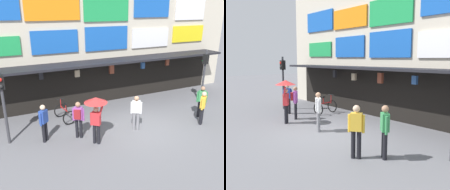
{
  "view_description": "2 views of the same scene",
  "coord_description": "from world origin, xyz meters",
  "views": [
    {
      "loc": [
        -5.88,
        -9.15,
        5.49
      ],
      "look_at": [
        -1.22,
        0.69,
        1.61
      ],
      "focal_mm": 39.91,
      "sensor_mm": 36.0,
      "label": 1
    },
    {
      "loc": [
        8.52,
        -6.28,
        3.06
      ],
      "look_at": [
        0.17,
        0.55,
        1.57
      ],
      "focal_mm": 41.77,
      "sensor_mm": 36.0,
      "label": 2
    }
  ],
  "objects": [
    {
      "name": "pedestrian_with_umbrella",
      "position": [
        -2.49,
        -0.47,
        1.64
      ],
      "size": [
        0.96,
        0.96,
        2.08
      ],
      "color": "black",
      "rests_on": "ground"
    },
    {
      "name": "bicycle_parked",
      "position": [
        -3.1,
        2.31,
        0.39
      ],
      "size": [
        0.89,
        1.26,
        1.05
      ],
      "color": "black",
      "rests_on": "ground"
    },
    {
      "name": "pedestrian_in_white",
      "position": [
        -3.01,
        0.31,
        0.98
      ],
      "size": [
        0.48,
        0.47,
        1.68
      ],
      "color": "black",
      "rests_on": "ground"
    },
    {
      "name": "pedestrian_in_green",
      "position": [
        -0.36,
        -0.1,
        0.95
      ],
      "size": [
        0.47,
        0.37,
        1.68
      ],
      "color": "gray",
      "rests_on": "ground"
    },
    {
      "name": "traffic_light_far",
      "position": [
        4.86,
        1.15,
        2.14
      ],
      "size": [
        0.34,
        0.36,
        3.2
      ],
      "color": "#38383D",
      "rests_on": "ground"
    },
    {
      "name": "pedestrian_in_yellow",
      "position": [
        -4.41,
        0.65,
        0.95
      ],
      "size": [
        0.41,
        0.41,
        1.68
      ],
      "color": "black",
      "rests_on": "ground"
    },
    {
      "name": "pedestrian_in_black",
      "position": [
        3.44,
        -0.29,
        0.95
      ],
      "size": [
        0.44,
        0.39,
        1.68
      ],
      "color": "black",
      "rests_on": "ground"
    },
    {
      "name": "ground_plane",
      "position": [
        0.0,
        0.0,
        0.0
      ],
      "size": [
        80.0,
        80.0,
        0.0
      ],
      "primitive_type": "plane",
      "color": "slate"
    },
    {
      "name": "pedestrian_in_red",
      "position": [
        2.88,
        -0.94,
        0.95
      ],
      "size": [
        0.45,
        0.39,
        1.68
      ],
      "color": "black",
      "rests_on": "ground"
    },
    {
      "name": "traffic_light_near",
      "position": [
        -5.84,
        1.13,
        2.14
      ],
      "size": [
        0.28,
        0.33,
        3.2
      ],
      "color": "#38383D",
      "rests_on": "ground"
    },
    {
      "name": "shopfront",
      "position": [
        -0.0,
        4.57,
        3.96
      ],
      "size": [
        18.0,
        2.6,
        8.0
      ],
      "color": "beige",
      "rests_on": "ground"
    }
  ]
}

